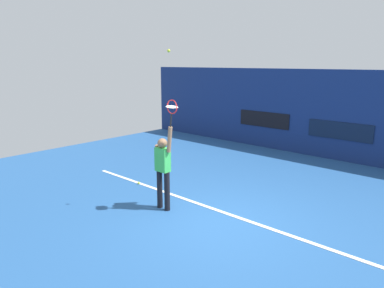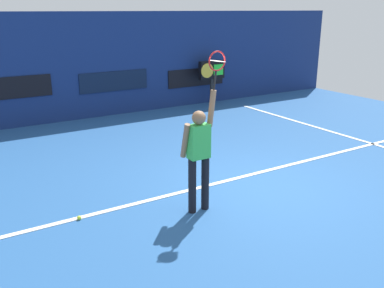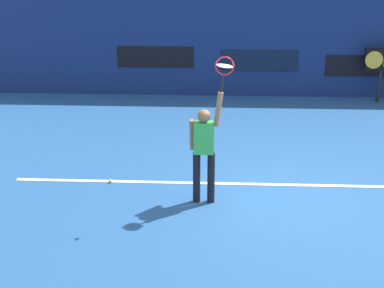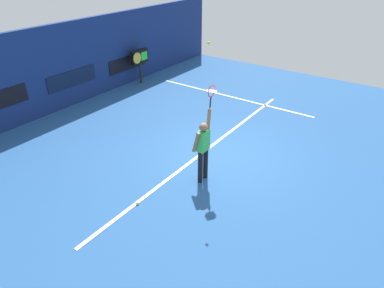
% 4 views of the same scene
% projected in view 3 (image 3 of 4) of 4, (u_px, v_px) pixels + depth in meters
% --- Properties ---
extents(ground_plane, '(18.00, 18.00, 0.00)m').
position_uv_depth(ground_plane, '(281.00, 196.00, 9.91)').
color(ground_plane, '#23518C').
extents(back_wall, '(18.00, 0.20, 3.12)m').
position_uv_depth(back_wall, '(260.00, 42.00, 15.75)').
color(back_wall, navy).
rests_on(back_wall, ground_plane).
extents(sponsor_banner_center, '(2.20, 0.03, 0.60)m').
position_uv_depth(sponsor_banner_center, '(259.00, 61.00, 15.81)').
color(sponsor_banner_center, '#0C1933').
extents(sponsor_banner_portside, '(2.20, 0.03, 0.60)m').
position_uv_depth(sponsor_banner_portside, '(155.00, 57.00, 15.92)').
color(sponsor_banner_portside, black).
extents(sponsor_banner_starboard, '(2.20, 0.03, 0.60)m').
position_uv_depth(sponsor_banner_starboard, '(365.00, 66.00, 15.71)').
color(sponsor_banner_starboard, black).
extents(court_baseline, '(10.00, 0.10, 0.01)m').
position_uv_depth(court_baseline, '(279.00, 185.00, 10.34)').
color(court_baseline, white).
rests_on(court_baseline, ground_plane).
extents(tennis_player, '(0.56, 0.31, 1.99)m').
position_uv_depth(tennis_player, '(204.00, 148.00, 9.35)').
color(tennis_player, black).
rests_on(tennis_player, ground_plane).
extents(tennis_racket, '(0.35, 0.27, 0.62)m').
position_uv_depth(tennis_racket, '(224.00, 68.00, 8.85)').
color(tennis_racket, black).
extents(scoreboard_clock, '(0.96, 0.20, 1.52)m').
position_uv_depth(scoreboard_clock, '(382.00, 61.00, 15.22)').
color(scoreboard_clock, black).
rests_on(scoreboard_clock, ground_plane).
extents(spare_ball, '(0.07, 0.07, 0.07)m').
position_uv_depth(spare_ball, '(110.00, 181.00, 10.43)').
color(spare_ball, '#CCE033').
rests_on(spare_ball, ground_plane).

